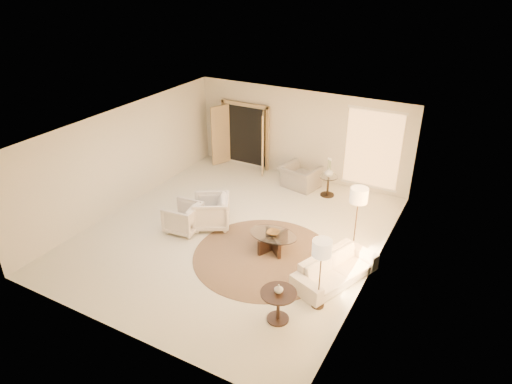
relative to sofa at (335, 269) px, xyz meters
The scene contains 18 objects.
room 3.16m from the sofa, 168.25° to the left, with size 7.04×8.04×2.83m.
windows_right 1.38m from the sofa, 51.98° to the left, with size 0.10×6.40×2.40m, color #FFB966, non-canonical shape.
window_back_corner 4.71m from the sofa, 97.51° to the left, with size 1.70×0.10×2.40m, color #FFB966, non-canonical shape.
curtains_right 1.96m from the sofa, 72.68° to the left, with size 0.06×5.20×2.60m, color beige, non-canonical shape.
french_doors 6.57m from the sofa, 137.35° to the left, with size 1.95×0.66×2.16m.
area_rug 1.79m from the sofa, behind, with size 3.36×3.36×0.01m, color #432E20.
sofa is the anchor object (origin of this frame).
armchair_left 3.68m from the sofa, behind, with size 0.90×0.85×0.93m, color silver.
armchair_right 4.13m from the sofa, behind, with size 0.81×0.76×0.83m, color silver.
accent_chair 4.59m from the sofa, 123.18° to the left, with size 1.07×0.69×0.93m, color gray.
coffee_table 1.76m from the sofa, 166.41° to the left, with size 1.40×1.40×0.43m.
end_table 1.78m from the sofa, 107.99° to the right, with size 0.70×0.70×0.66m.
side_table 4.04m from the sofa, 112.90° to the left, with size 0.54×0.54×0.63m.
floor_lamp_near 1.70m from the sofa, 90.00° to the left, with size 0.41×0.41×1.69m.
floor_lamp_far 1.40m from the sofa, 91.01° to the right, with size 0.38×0.38×1.55m.
bowl 1.77m from the sofa, 166.41° to the left, with size 0.30×0.30×0.07m, color brown.
end_vase 1.83m from the sofa, 107.99° to the right, with size 0.18×0.18×0.18m, color silver.
side_vase 4.07m from the sofa, 112.90° to the left, with size 0.26×0.26×0.27m, color silver.
Camera 1 is at (5.22, -8.44, 6.24)m, focal length 32.00 mm.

